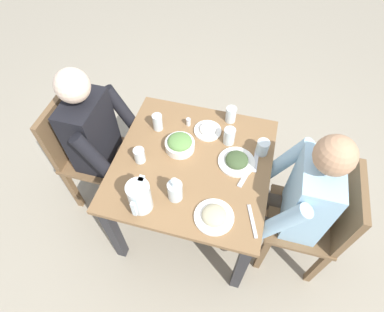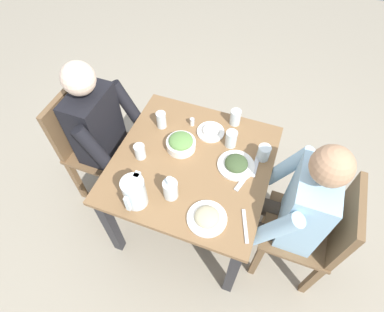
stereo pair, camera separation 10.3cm
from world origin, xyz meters
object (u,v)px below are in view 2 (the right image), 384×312
(water_pitcher, at_px, (135,192))
(water_glass_near_left, at_px, (231,139))
(dining_table, at_px, (192,173))
(plate_beans, at_px, (207,217))
(plate_dolmas, at_px, (236,164))
(plate_yoghurt, at_px, (211,131))
(water_glass_far_right, at_px, (161,120))
(water_glass_center, at_px, (264,153))
(oil_carafe, at_px, (171,190))
(diner_far, at_px, (285,207))
(chair_far, at_px, (315,231))
(chair_near, at_px, (89,142))
(salad_bowl, at_px, (181,143))
(water_glass_near_right, at_px, (235,117))
(diner_near, at_px, (111,136))
(water_glass_far_left, at_px, (140,151))
(salt_shaker, at_px, (192,122))

(water_pitcher, distance_m, water_glass_near_left, 0.66)
(dining_table, xyz_separation_m, plate_beans, (0.31, 0.20, 0.13))
(plate_dolmas, distance_m, water_glass_near_left, 0.16)
(plate_yoghurt, distance_m, water_glass_far_right, 0.32)
(water_glass_center, bearing_deg, oil_carafe, -44.07)
(diner_far, height_order, water_glass_near_left, diner_far)
(diner_far, relative_size, water_glass_center, 12.42)
(chair_far, distance_m, water_glass_center, 0.53)
(water_pitcher, distance_m, plate_dolmas, 0.60)
(chair_near, height_order, oil_carafe, chair_near)
(chair_near, relative_size, diner_far, 0.75)
(dining_table, bearing_deg, water_glass_center, 114.63)
(water_pitcher, height_order, salad_bowl, water_pitcher)
(diner_far, bearing_deg, water_glass_near_right, -137.60)
(chair_near, bearing_deg, plate_beans, 70.04)
(water_glass_near_left, distance_m, oil_carafe, 0.49)
(plate_dolmas, xyz_separation_m, plate_beans, (0.38, -0.05, -0.00))
(plate_yoghurt, bearing_deg, diner_near, -70.63)
(water_glass_near_right, bearing_deg, water_glass_far_left, -44.75)
(chair_near, height_order, water_glass_near_right, chair_near)
(water_glass_near_left, bearing_deg, plate_beans, 2.66)
(water_pitcher, distance_m, plate_beans, 0.39)
(plate_dolmas, distance_m, water_glass_far_left, 0.56)
(water_glass_near_right, relative_size, salt_shaker, 1.96)
(dining_table, relative_size, chair_far, 1.01)
(diner_far, xyz_separation_m, salt_shaker, (-0.35, -0.67, 0.07))
(diner_near, xyz_separation_m, plate_yoghurt, (-0.21, 0.60, 0.06))
(diner_far, bearing_deg, chair_far, 90.00)
(plate_yoghurt, height_order, water_glass_far_left, water_glass_far_left)
(water_glass_near_right, xyz_separation_m, water_glass_center, (0.21, 0.23, -0.00))
(water_glass_near_left, bearing_deg, plate_dolmas, 27.68)
(dining_table, xyz_separation_m, water_pitcher, (0.35, -0.18, 0.21))
(salad_bowl, distance_m, plate_yoghurt, 0.22)
(plate_beans, height_order, water_glass_far_right, water_glass_far_right)
(chair_near, xyz_separation_m, plate_dolmas, (-0.02, 1.03, 0.21))
(plate_yoghurt, bearing_deg, chair_near, -75.30)
(chair_far, xyz_separation_m, water_glass_far_left, (-0.01, -1.08, 0.24))
(chair_far, relative_size, salt_shaker, 16.63)
(diner_far, relative_size, water_pitcher, 6.28)
(water_glass_near_right, distance_m, water_glass_far_left, 0.64)
(water_glass_far_left, xyz_separation_m, oil_carafe, (0.18, 0.27, 0.01))
(water_glass_far_left, relative_size, water_glass_far_right, 0.84)
(salt_shaker, bearing_deg, dining_table, 20.01)
(plate_dolmas, bearing_deg, salt_shaker, -121.55)
(plate_beans, bearing_deg, chair_far, 112.21)
(water_glass_near_left, xyz_separation_m, water_glass_far_left, (0.27, -0.47, -0.01))
(plate_dolmas, height_order, water_glass_near_right, water_glass_near_right)
(dining_table, bearing_deg, diner_near, -94.11)
(water_glass_near_left, bearing_deg, water_glass_center, 81.79)
(dining_table, height_order, plate_yoghurt, plate_yoghurt)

